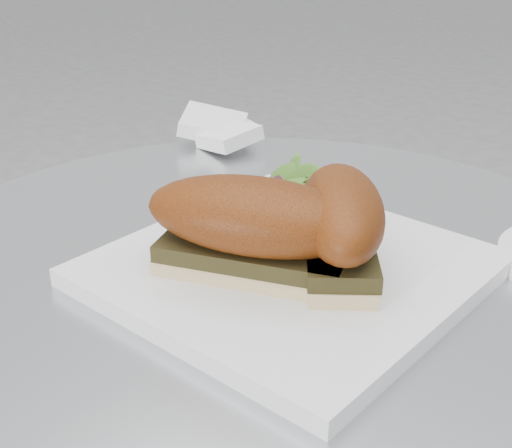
{
  "coord_description": "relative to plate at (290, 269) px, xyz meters",
  "views": [
    {
      "loc": [
        0.3,
        -0.46,
        1.03
      ],
      "look_at": [
        -0.01,
        0.0,
        0.77
      ],
      "focal_mm": 50.0,
      "sensor_mm": 36.0,
      "label": 1
    }
  ],
  "objects": [
    {
      "name": "plate",
      "position": [
        0.0,
        0.0,
        0.0
      ],
      "size": [
        0.31,
        0.31,
        0.02
      ],
      "primitive_type": "cube",
      "rotation": [
        0.0,
        0.0,
        -0.12
      ],
      "color": "white",
      "rests_on": "table"
    },
    {
      "name": "sandwich_left",
      "position": [
        -0.01,
        -0.03,
        0.05
      ],
      "size": [
        0.2,
        0.13,
        0.08
      ],
      "rotation": [
        0.0,
        0.0,
        0.27
      ],
      "color": "#CEB380",
      "rests_on": "plate"
    },
    {
      "name": "sandwich_right",
      "position": [
        0.04,
        0.01,
        0.05
      ],
      "size": [
        0.14,
        0.16,
        0.08
      ],
      "rotation": [
        0.0,
        0.0,
        -1.01
      ],
      "color": "#CEB380",
      "rests_on": "plate"
    },
    {
      "name": "salad",
      "position": [
        -0.04,
        0.08,
        0.03
      ],
      "size": [
        0.1,
        0.1,
        0.05
      ],
      "primitive_type": null,
      "color": "#53882C",
      "rests_on": "plate"
    },
    {
      "name": "napkin",
      "position": [
        -0.26,
        0.25,
        0.0
      ],
      "size": [
        0.13,
        0.13,
        0.02
      ],
      "primitive_type": null,
      "rotation": [
        0.0,
        0.0,
        0.21
      ],
      "color": "white",
      "rests_on": "table"
    }
  ]
}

